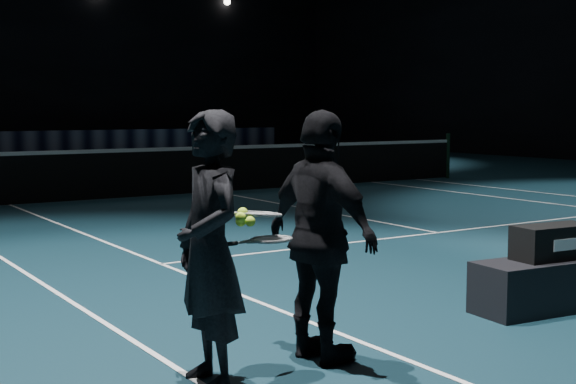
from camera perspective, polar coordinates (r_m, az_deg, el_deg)
name	(u,v)px	position (r m, az deg, el deg)	size (l,w,h in m)	color
floor	(218,193)	(16.39, -4.99, -0.04)	(36.00, 36.00, 0.00)	#0D2531
court_lines	(218,192)	(16.39, -4.99, -0.03)	(10.98, 23.78, 0.01)	white
net_post_right	(448,156)	(20.15, 11.29, 2.54)	(0.10, 0.10, 1.10)	black
net_mesh	(218,171)	(16.35, -5.01, 1.53)	(12.80, 0.02, 0.86)	black
net_tape	(218,148)	(16.32, -5.02, 3.16)	(12.80, 0.03, 0.07)	white
sponsor_backdrop	(18,143)	(30.89, -18.66, 3.29)	(22.00, 0.15, 0.90)	black
player_bench	(552,284)	(7.19, 18.25, -6.22)	(1.44, 0.48, 0.43)	black
racket_bag	(553,242)	(7.12, 18.35, -3.38)	(0.72, 0.31, 0.29)	black
bag_signature	(569,244)	(7.03, 19.35, -3.54)	(0.34, 0.00, 0.10)	white
player_a	(209,249)	(4.90, -5.62, -4.07)	(0.62, 0.40, 1.69)	black
player_b	(322,237)	(5.35, 2.41, -3.19)	(0.99, 0.41, 1.69)	black
racket_lower	(271,239)	(5.12, -1.19, -3.38)	(0.68, 0.22, 0.03)	black
racket_upper	(261,214)	(5.10, -1.91, -1.57)	(0.68, 0.22, 0.03)	black
tennis_balls	(245,219)	(5.00, -3.10, -1.90)	(0.12, 0.10, 0.12)	#B6EE32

